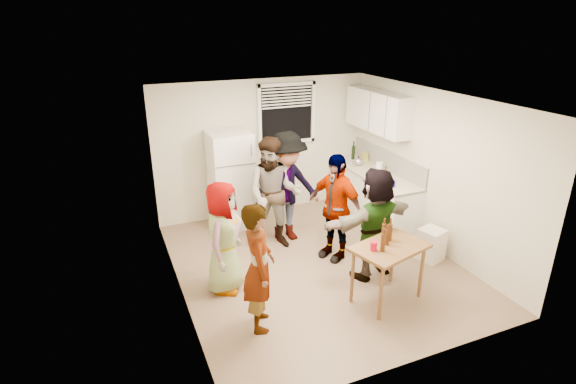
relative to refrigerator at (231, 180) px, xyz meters
name	(u,v)px	position (x,y,z in m)	size (l,w,h in m)	color
room	(316,265)	(0.75, -1.88, -0.85)	(4.00, 4.50, 2.50)	beige
window	(287,114)	(1.20, 0.33, 1.00)	(1.12, 0.10, 1.06)	white
refrigerator	(231,180)	(0.00, 0.00, 0.00)	(0.70, 0.70, 1.70)	white
counter_lower	(372,196)	(2.45, -0.73, -0.42)	(0.60, 2.20, 0.86)	white
countertop	(373,173)	(2.45, -0.73, 0.03)	(0.64, 2.22, 0.04)	beige
backsplash	(388,160)	(2.74, -0.73, 0.23)	(0.03, 2.20, 0.36)	beige
upper_cabinets	(378,111)	(2.58, -0.53, 1.10)	(0.34, 1.60, 0.70)	white
kettle	(358,165)	(2.40, -0.28, 0.05)	(0.23, 0.19, 0.19)	silver
paper_towel	(378,175)	(2.43, -0.92, 0.05)	(0.11, 0.11, 0.24)	white
wine_bottle	(353,159)	(2.50, 0.08, 0.05)	(0.07, 0.07, 0.27)	black
beer_bottle_counter	(385,181)	(2.35, -1.23, 0.05)	(0.05, 0.05, 0.20)	#47230C
blue_cup	(392,187)	(2.31, -1.50, 0.05)	(0.09, 0.09, 0.11)	#281FCD
picture_frame	(365,156)	(2.67, -0.08, 0.13)	(0.02, 0.20, 0.17)	gold
trash_bin	(431,244)	(2.46, -2.40, -0.60)	(0.34, 0.34, 0.50)	white
serving_table	(385,299)	(1.21, -3.03, -0.85)	(0.94, 0.63, 0.80)	brown
beer_bottle_table	(387,245)	(1.20, -2.98, -0.05)	(0.05, 0.05, 0.21)	#47230C
red_cup	(373,250)	(0.96, -3.03, -0.05)	(0.08, 0.08, 0.11)	red
guest_grey	(226,288)	(-0.67, -1.95, -0.85)	(0.76, 1.56, 0.50)	gray
guest_stripe	(260,324)	(-0.50, -2.88, -0.85)	(0.58, 1.60, 0.38)	#141933
guest_back_left	(274,245)	(0.40, -1.05, -0.85)	(0.88, 1.82, 0.69)	brown
guest_back_right	(286,239)	(0.66, -0.93, -0.85)	(1.20, 1.85, 0.69)	#434449
guest_black	(333,256)	(1.12, -1.74, -0.85)	(0.98, 1.67, 0.41)	black
guest_orange	(371,274)	(1.38, -2.43, -0.85)	(1.51, 1.63, 0.48)	tan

